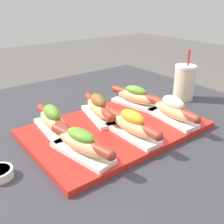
# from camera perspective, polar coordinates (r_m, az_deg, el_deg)

# --- Properties ---
(patio_table) EXTENTS (1.14, 1.10, 0.76)m
(patio_table) POSITION_cam_1_polar(r_m,az_deg,el_deg) (1.10, -0.92, -19.90)
(patio_table) COLOR #333338
(patio_table) RESTS_ON ground_plane
(serving_tray) EXTENTS (0.53, 0.34, 0.02)m
(serving_tray) POSITION_cam_1_polar(r_m,az_deg,el_deg) (0.81, 0.87, -3.63)
(serving_tray) COLOR red
(serving_tray) RESTS_ON patio_table
(hot_dog_0) EXTENTS (0.09, 0.22, 0.07)m
(hot_dog_0) POSITION_cam_1_polar(r_m,az_deg,el_deg) (0.65, -6.74, -6.73)
(hot_dog_0) COLOR white
(hot_dog_0) RESTS_ON serving_tray
(hot_dog_1) EXTENTS (0.06, 0.22, 0.08)m
(hot_dog_1) POSITION_cam_1_polar(r_m,az_deg,el_deg) (0.74, 4.40, -2.78)
(hot_dog_1) COLOR white
(hot_dog_1) RESTS_ON serving_tray
(hot_dog_2) EXTENTS (0.08, 0.22, 0.08)m
(hot_dog_2) POSITION_cam_1_polar(r_m,az_deg,el_deg) (0.85, 13.01, 0.49)
(hot_dog_2) COLOR white
(hot_dog_2) RESTS_ON serving_tray
(hot_dog_3) EXTENTS (0.08, 0.22, 0.08)m
(hot_dog_3) POSITION_cam_1_polar(r_m,az_deg,el_deg) (0.78, -12.77, -1.79)
(hot_dog_3) COLOR white
(hot_dog_3) RESTS_ON serving_tray
(hot_dog_4) EXTENTS (0.10, 0.22, 0.08)m
(hot_dog_4) POSITION_cam_1_polar(r_m,az_deg,el_deg) (0.85, -2.96, 0.99)
(hot_dog_4) COLOR white
(hot_dog_4) RESTS_ON serving_tray
(hot_dog_5) EXTENTS (0.09, 0.22, 0.07)m
(hot_dog_5) POSITION_cam_1_polar(r_m,az_deg,el_deg) (0.95, 5.20, 3.37)
(hot_dog_5) COLOR white
(hot_dog_5) RESTS_ON serving_tray
(drink_cup) EXTENTS (0.08, 0.08, 0.20)m
(drink_cup) POSITION_cam_1_polar(r_m,az_deg,el_deg) (1.09, 15.46, 6.25)
(drink_cup) COLOR beige
(drink_cup) RESTS_ON patio_table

